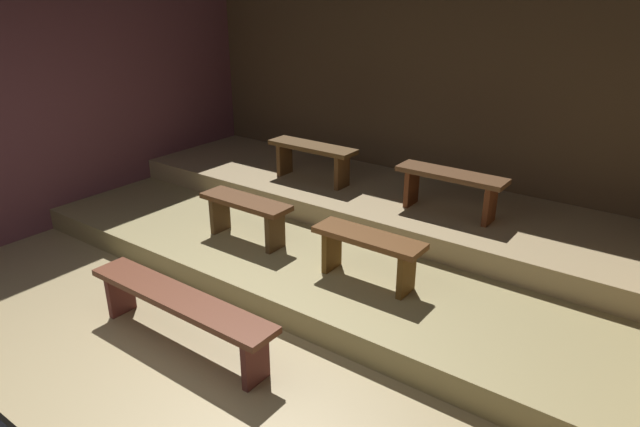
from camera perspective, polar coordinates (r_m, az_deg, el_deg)
The scene contains 10 objects.
ground at distance 5.12m, azimuth -1.36°, elevation -7.06°, with size 6.66×5.00×0.08m, color #9D885D.
wall_back at distance 6.38m, azimuth 10.49°, elevation 11.61°, with size 6.66×0.06×2.64m, color brown.
wall_left at distance 6.79m, azimuth -22.10°, elevation 11.01°, with size 0.06×5.00×2.64m, color brown.
platform_lower at distance 5.53m, azimuth 2.85°, elevation -2.92°, with size 5.86×2.86×0.23m, color #978857.
platform_middle at distance 5.97m, azimuth 6.46°, elevation 1.28°, with size 5.86×1.52×0.23m, color tan.
bench_floor_center at distance 4.19m, azimuth -14.24°, elevation -9.10°, with size 1.70×0.28×0.41m.
bench_lower_left at distance 5.23m, azimuth -7.62°, elevation 0.38°, with size 0.93×0.28×0.41m.
bench_lower_right at distance 4.48m, azimuth 4.95°, elevation -3.43°, with size 0.93×0.28×0.41m.
bench_middle_left at distance 6.12m, azimuth -0.81°, elevation 6.16°, with size 1.03×0.28×0.41m.
bench_middle_right at distance 5.35m, azimuth 13.23°, elevation 3.12°, with size 1.03×0.28×0.41m.
Camera 1 is at (2.73, -1.42, 2.48)m, focal length 31.19 mm.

